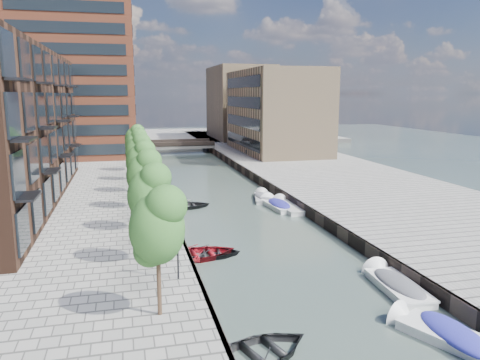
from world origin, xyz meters
name	(u,v)px	position (x,y,z in m)	size (l,w,h in m)	color
water	(207,184)	(0.00, 40.00, 0.00)	(300.00, 300.00, 0.00)	#38473F
quay_right	(327,174)	(16.00, 40.00, 0.50)	(20.00, 140.00, 1.00)	gray
quay_wall_left	(158,182)	(-6.10, 40.00, 0.50)	(0.25, 140.00, 1.00)	#332823
quay_wall_right	(255,178)	(6.10, 40.00, 0.50)	(0.25, 140.00, 1.00)	#332823
far_closure	(165,137)	(0.00, 100.00, 0.50)	(80.00, 40.00, 1.00)	gray
apartment_block	(8,127)	(-20.00, 30.00, 8.00)	(8.00, 38.00, 14.00)	#321D13
tower	(75,62)	(-17.00, 65.00, 16.00)	(18.00, 18.00, 30.00)	brown
tan_block_near	(276,111)	(16.00, 62.00, 8.00)	(12.00, 25.00, 14.00)	tan
tan_block_far	(240,103)	(16.00, 88.00, 9.00)	(12.00, 20.00, 16.00)	tan
bridge	(178,145)	(0.00, 72.00, 1.39)	(13.00, 6.00, 1.30)	gray
tree_0	(157,224)	(-8.50, 4.00, 5.31)	(2.50, 2.50, 5.95)	#382619
tree_1	(149,192)	(-8.50, 11.00, 5.31)	(2.50, 2.50, 5.95)	#382619
tree_2	(144,173)	(-8.50, 18.00, 5.31)	(2.50, 2.50, 5.95)	#382619
tree_3	(140,160)	(-8.50, 25.00, 5.31)	(2.50, 2.50, 5.95)	#382619
tree_4	(138,151)	(-8.50, 32.00, 5.31)	(2.50, 2.50, 5.95)	#382619
tree_5	(136,144)	(-8.50, 39.00, 5.31)	(2.50, 2.50, 5.95)	#382619
tree_6	(135,138)	(-8.50, 46.00, 5.31)	(2.50, 2.50, 5.95)	#382619
lamp_0	(177,235)	(-7.20, 8.00, 3.51)	(0.24, 0.24, 4.12)	black
lamp_1	(157,182)	(-7.20, 24.00, 3.51)	(0.24, 0.24, 4.12)	black
lamp_2	(147,157)	(-7.20, 40.00, 3.51)	(0.24, 0.24, 4.12)	black
sloop_0	(260,358)	(-4.56, 1.00, 0.00)	(3.49, 4.89, 1.01)	black
sloop_1	(208,256)	(-4.52, 13.87, 0.00)	(3.21, 4.49, 0.93)	black
sloop_2	(200,258)	(-5.12, 13.71, 0.00)	(3.64, 5.10, 1.06)	maroon
sloop_3	(172,204)	(-5.40, 29.96, 0.00)	(2.94, 4.12, 0.85)	white
sloop_4	(186,208)	(-4.22, 28.09, 0.00)	(3.37, 4.71, 0.98)	black
motorboat_0	(444,335)	(3.98, 0.47, 0.22)	(3.93, 5.70, 1.81)	white
motorboat_1	(394,284)	(4.96, 6.11, 0.22)	(2.27, 5.59, 1.82)	white
motorboat_2	(287,207)	(5.37, 25.56, 0.11)	(2.10, 5.53, 1.82)	beige
motorboat_3	(277,205)	(4.52, 26.24, 0.22)	(2.38, 5.55, 1.80)	silver
motorboat_4	(263,198)	(4.16, 29.94, 0.19)	(2.59, 4.96, 1.58)	#AFAEAD
car	(250,149)	(11.10, 60.61, 1.74)	(1.74, 4.32, 1.47)	#A0A1A4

